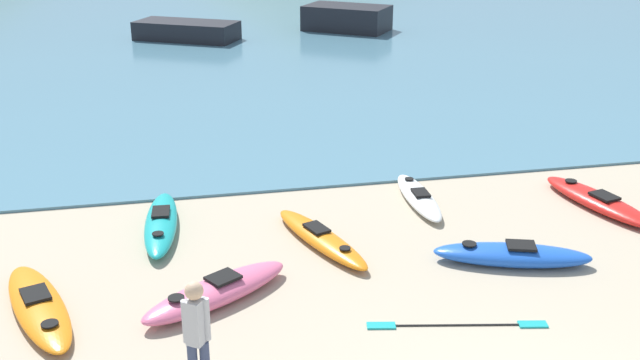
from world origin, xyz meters
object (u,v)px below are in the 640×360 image
at_px(kayak_on_sand_0, 39,306).
at_px(person_near_foreground, 197,334).
at_px(loose_paddle, 457,325).
at_px(moored_boat_1, 187,31).
at_px(kayak_on_sand_1, 419,197).
at_px(kayak_on_sand_8, 321,238).
at_px(moored_boat_2, 347,18).
at_px(kayak_on_sand_7, 512,255).
at_px(kayak_on_sand_2, 161,223).
at_px(kayak_on_sand_3, 598,201).
at_px(kayak_on_sand_4, 217,291).

distance_m(kayak_on_sand_0, person_near_foreground, 3.71).
xyz_separation_m(kayak_on_sand_0, loose_paddle, (6.34, -1.72, -0.11)).
bearing_deg(moored_boat_1, person_near_foreground, -92.10).
height_order(kayak_on_sand_1, loose_paddle, kayak_on_sand_1).
bearing_deg(kayak_on_sand_8, person_near_foreground, -120.81).
xyz_separation_m(person_near_foreground, moored_boat_2, (8.38, 26.05, -0.37)).
bearing_deg(person_near_foreground, kayak_on_sand_7, 25.56).
distance_m(kayak_on_sand_1, moored_boat_1, 19.91).
xyz_separation_m(kayak_on_sand_2, person_near_foreground, (0.45, -5.41, 0.84)).
height_order(moored_boat_1, loose_paddle, moored_boat_1).
bearing_deg(kayak_on_sand_0, moored_boat_2, 65.27).
bearing_deg(kayak_on_sand_3, moored_boat_1, 110.40).
xyz_separation_m(kayak_on_sand_2, kayak_on_sand_4, (0.85, -2.92, 0.02)).
height_order(moored_boat_1, moored_boat_2, moored_boat_2).
xyz_separation_m(kayak_on_sand_8, person_near_foreground, (-2.49, -4.18, 0.87)).
bearing_deg(person_near_foreground, loose_paddle, 13.90).
bearing_deg(kayak_on_sand_2, loose_paddle, -45.18).
bearing_deg(moored_boat_2, kayak_on_sand_1, -99.55).
xyz_separation_m(kayak_on_sand_4, kayak_on_sand_8, (2.08, 1.69, -0.05)).
bearing_deg(kayak_on_sand_4, kayak_on_sand_2, 106.28).
bearing_deg(kayak_on_sand_7, moored_boat_1, 101.93).
relative_size(kayak_on_sand_2, kayak_on_sand_8, 1.02).
bearing_deg(kayak_on_sand_7, kayak_on_sand_4, -177.53).
xyz_separation_m(kayak_on_sand_2, moored_boat_1, (1.37, 19.82, 0.29)).
bearing_deg(kayak_on_sand_1, kayak_on_sand_0, -157.58).
height_order(kayak_on_sand_4, moored_boat_2, moored_boat_2).
bearing_deg(kayak_on_sand_0, loose_paddle, -15.21).
bearing_deg(kayak_on_sand_0, person_near_foreground, -48.63).
bearing_deg(kayak_on_sand_2, kayak_on_sand_4, -73.72).
bearing_deg(moored_boat_1, moored_boat_2, 6.33).
xyz_separation_m(kayak_on_sand_4, moored_boat_2, (7.97, 23.57, 0.45)).
xyz_separation_m(kayak_on_sand_3, kayak_on_sand_7, (-2.88, -1.97, 0.02)).
height_order(kayak_on_sand_8, moored_boat_2, moored_boat_2).
bearing_deg(kayak_on_sand_8, kayak_on_sand_0, -163.14).
distance_m(person_near_foreground, loose_paddle, 4.19).
relative_size(person_near_foreground, moored_boat_1, 0.37).
bearing_deg(kayak_on_sand_8, moored_boat_1, 94.26).
xyz_separation_m(kayak_on_sand_0, moored_boat_1, (3.30, 22.53, 0.33)).
distance_m(kayak_on_sand_2, person_near_foreground, 5.49).
distance_m(kayak_on_sand_1, kayak_on_sand_2, 5.41).
relative_size(kayak_on_sand_7, loose_paddle, 1.04).
bearing_deg(loose_paddle, kayak_on_sand_8, 114.61).
height_order(kayak_on_sand_3, loose_paddle, kayak_on_sand_3).
distance_m(kayak_on_sand_4, moored_boat_2, 24.88).
height_order(kayak_on_sand_3, kayak_on_sand_4, kayak_on_sand_4).
bearing_deg(kayak_on_sand_2, kayak_on_sand_3, -4.60).
distance_m(moored_boat_1, moored_boat_2, 7.50).
bearing_deg(moored_boat_1, kayak_on_sand_8, -85.74).
height_order(kayak_on_sand_1, kayak_on_sand_7, kayak_on_sand_7).
distance_m(kayak_on_sand_1, loose_paddle, 4.86).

